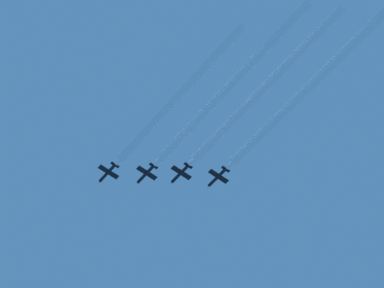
# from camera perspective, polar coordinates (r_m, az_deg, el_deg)

# --- Properties ---
(jet_lead) EXTENTS (8.01, 11.66, 2.80)m
(jet_lead) POSITION_cam_1_polar(r_m,az_deg,el_deg) (298.44, -5.72, -1.97)
(jet_lead) COLOR black
(jet_second_echelon) EXTENTS (8.01, 11.66, 2.80)m
(jet_second_echelon) POSITION_cam_1_polar(r_m,az_deg,el_deg) (296.04, -3.14, -2.05)
(jet_second_echelon) COLOR black
(jet_third_echelon) EXTENTS (8.01, 11.66, 2.80)m
(jet_third_echelon) POSITION_cam_1_polar(r_m,az_deg,el_deg) (294.10, -0.82, -2.03)
(jet_third_echelon) COLOR black
(jet_fourth_echelon) EXTENTS (8.01, 11.66, 2.80)m
(jet_fourth_echelon) POSITION_cam_1_polar(r_m,az_deg,el_deg) (293.33, 1.69, -2.27)
(jet_fourth_echelon) COLOR black
(smoke_trail_lead) EXTENTS (2.96, 67.18, 2.96)m
(smoke_trail_lead) POSITION_cam_1_polar(r_m,az_deg,el_deg) (280.22, -1.10, 3.05)
(smoke_trail_lead) COLOR white
(smoke_trail_second_echelon) EXTENTS (2.96, 78.05, 2.96)m
(smoke_trail_second_echelon) POSITION_cam_1_polar(r_m,az_deg,el_deg) (276.86, 2.39, 3.75)
(smoke_trail_second_echelon) COLOR white
(smoke_trail_third_echelon) EXTENTS (2.96, 75.13, 2.96)m
(smoke_trail_third_echelon) POSITION_cam_1_polar(r_m,az_deg,el_deg) (276.61, 4.70, 3.59)
(smoke_trail_third_echelon) COLOR white
(smoke_trail_fourth_echelon) EXTENTS (2.96, 85.74, 2.96)m
(smoke_trail_fourth_echelon) POSITION_cam_1_polar(r_m,az_deg,el_deg) (275.36, 8.12, 4.06)
(smoke_trail_fourth_echelon) COLOR white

